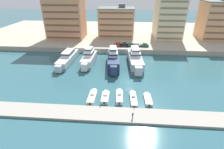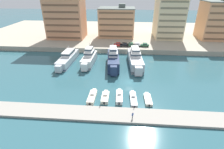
{
  "view_description": "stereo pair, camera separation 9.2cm",
  "coord_description": "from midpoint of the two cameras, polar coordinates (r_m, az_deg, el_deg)",
  "views": [
    {
      "loc": [
        -1.89,
        -51.45,
        29.12
      ],
      "look_at": [
        -5.94,
        0.54,
        2.5
      ],
      "focal_mm": 28.0,
      "sensor_mm": 36.0,
      "label": 1
    },
    {
      "loc": [
        -1.8,
        -51.44,
        29.12
      ],
      "look_at": [
        -5.94,
        0.54,
        2.5
      ],
      "focal_mm": 28.0,
      "sensor_mm": 36.0,
      "label": 2
    }
  ],
  "objects": [
    {
      "name": "car_red_far_left",
      "position": [
        87.44,
        1.9,
        9.84
      ],
      "size": [
        4.19,
        2.1,
        1.8
      ],
      "color": "red",
      "rests_on": "quay_promenade"
    },
    {
      "name": "bollard_west",
      "position": [
        46.79,
        -4.0,
        -10.15
      ],
      "size": [
        0.2,
        0.2,
        0.61
      ],
      "color": "#2D2D33",
      "rests_on": "pier_dock"
    },
    {
      "name": "motorboat_white_mid_left",
      "position": [
        50.77,
        2.37,
        -7.21
      ],
      "size": [
        2.05,
        7.27,
        1.62
      ],
      "color": "white",
      "rests_on": "ground"
    },
    {
      "name": "yacht_white_left",
      "position": [
        72.86,
        -7.56,
        5.29
      ],
      "size": [
        4.69,
        16.27,
        8.4
      ],
      "color": "white",
      "rests_on": "ground"
    },
    {
      "name": "car_black_left",
      "position": [
        87.36,
        3.97,
        9.77
      ],
      "size": [
        4.18,
        2.08,
        1.8
      ],
      "color": "black",
      "rests_on": "quay_promenade"
    },
    {
      "name": "quay_promenade",
      "position": [
        117.32,
        5.37,
        13.14
      ],
      "size": [
        180.0,
        70.0,
        2.3
      ],
      "primitive_type": "cube",
      "color": "#ADA38E",
      "rests_on": "ground"
    },
    {
      "name": "motorboat_cream_center",
      "position": [
        50.96,
        11.58,
        -7.92
      ],
      "size": [
        2.07,
        6.44,
        0.84
      ],
      "color": "beige",
      "rests_on": "ground"
    },
    {
      "name": "pier_dock",
      "position": [
        44.81,
        5.92,
        -13.19
      ],
      "size": [
        120.0,
        5.61,
        0.56
      ],
      "primitive_type": "cube",
      "color": "#9E998E",
      "rests_on": "ground"
    },
    {
      "name": "ground_plane",
      "position": [
        59.14,
        5.67,
        -2.6
      ],
      "size": [
        400.0,
        400.0,
        0.0
      ],
      "primitive_type": "plane",
      "color": "#2D5B66"
    },
    {
      "name": "apartment_block_far_left",
      "position": [
        104.37,
        -15.03,
        18.8
      ],
      "size": [
        20.23,
        14.54,
        28.66
      ],
      "color": "tan",
      "rests_on": "quay_promenade"
    },
    {
      "name": "motorboat_cream_far_left",
      "position": [
        51.0,
        -6.51,
        -7.23
      ],
      "size": [
        2.08,
        7.64,
        1.48
      ],
      "color": "beige",
      "rests_on": "ground"
    },
    {
      "name": "yacht_navy_mid_left",
      "position": [
        70.12,
        0.34,
        4.96
      ],
      "size": [
        5.89,
        19.91,
        9.2
      ],
      "color": "navy",
      "rests_on": "ground"
    },
    {
      "name": "bollard_west_mid",
      "position": [
        46.47,
        7.17,
        -10.61
      ],
      "size": [
        0.2,
        0.2,
        0.61
      ],
      "color": "#2D2D33",
      "rests_on": "pier_dock"
    },
    {
      "name": "yacht_silver_far_left",
      "position": [
        75.67,
        -14.33,
        5.11
      ],
      "size": [
        5.19,
        20.57,
        6.6
      ],
      "color": "silver",
      "rests_on": "ground"
    },
    {
      "name": "motorboat_grey_center_left",
      "position": [
        50.35,
        6.94,
        -7.89
      ],
      "size": [
        2.14,
        7.94,
        1.36
      ],
      "color": "#9EA3A8",
      "rests_on": "ground"
    },
    {
      "name": "yacht_silver_center_left",
      "position": [
        71.9,
        7.52,
        5.08
      ],
      "size": [
        6.24,
        21.88,
        8.5
      ],
      "color": "silver",
      "rests_on": "ground"
    },
    {
      "name": "car_white_center_left",
      "position": [
        87.85,
        8.1,
        9.67
      ],
      "size": [
        4.16,
        2.05,
        1.8
      ],
      "color": "white",
      "rests_on": "quay_promenade"
    },
    {
      "name": "pedestrian_near_edge",
      "position": [
        43.18,
        6.73,
        -12.91
      ],
      "size": [
        0.44,
        0.52,
        1.63
      ],
      "color": "#4C515B",
      "rests_on": "pier_dock"
    },
    {
      "name": "apartment_block_center_left",
      "position": [
        114.34,
        30.72,
        14.99
      ],
      "size": [
        15.96,
        15.1,
        21.83
      ],
      "color": "tan",
      "rests_on": "quay_promenade"
    },
    {
      "name": "motorboat_cream_left",
      "position": [
        50.61,
        -2.25,
        -7.38
      ],
      "size": [
        2.1,
        6.46,
        1.48
      ],
      "color": "beige",
      "rests_on": "ground"
    },
    {
      "name": "apartment_block_mid_left",
      "position": [
        107.08,
        17.92,
        17.29
      ],
      "size": [
        14.62,
        18.25,
        23.74
      ],
      "color": "beige",
      "rests_on": "quay_promenade"
    },
    {
      "name": "apartment_block_left",
      "position": [
        104.84,
        1.44,
        16.72
      ],
      "size": [
        20.09,
        14.02,
        17.96
      ],
      "color": "tan",
      "rests_on": "quay_promenade"
    },
    {
      "name": "car_green_mid_left",
      "position": [
        87.74,
        6.09,
        9.76
      ],
      "size": [
        4.12,
        1.96,
        1.8
      ],
      "color": "#2D6642",
      "rests_on": "quay_promenade"
    },
    {
      "name": "car_green_center",
      "position": [
        88.16,
        10.57,
        9.54
      ],
      "size": [
        4.13,
        1.98,
        1.8
      ],
      "color": "#2D6642",
      "rests_on": "quay_promenade"
    }
  ]
}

